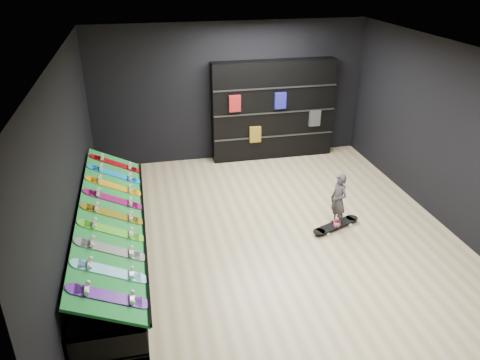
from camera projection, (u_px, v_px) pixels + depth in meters
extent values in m
cube|color=tan|center=(272.00, 236.00, 7.77)|extent=(6.00, 7.00, 0.01)
cube|color=white|center=(278.00, 53.00, 6.46)|extent=(6.00, 7.00, 0.01)
cube|color=black|center=(230.00, 93.00, 10.19)|extent=(6.00, 0.02, 3.00)
cube|color=black|center=(388.00, 305.00, 4.04)|extent=(6.00, 0.02, 3.00)
cube|color=black|center=(69.00, 171.00, 6.53)|extent=(0.02, 7.00, 3.00)
cube|color=black|center=(450.00, 138.00, 7.69)|extent=(0.02, 7.00, 3.00)
cube|color=#106823|center=(112.00, 216.00, 6.97)|extent=(0.92, 4.50, 0.46)
cube|color=black|center=(273.00, 110.00, 10.39)|extent=(2.74, 0.32, 2.19)
imported|color=black|center=(338.00, 210.00, 7.83)|extent=(0.19, 0.24, 0.56)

